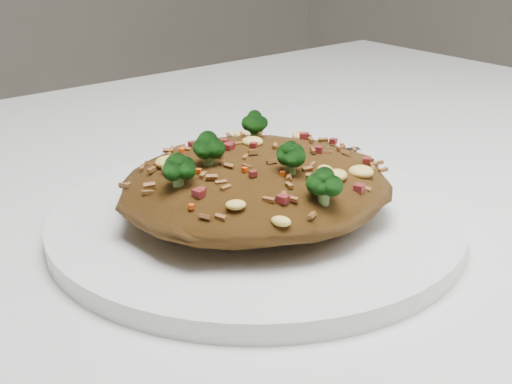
% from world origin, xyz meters
% --- Properties ---
extents(dining_table, '(1.20, 0.80, 0.75)m').
position_xyz_m(dining_table, '(0.00, 0.00, 0.66)').
color(dining_table, silver).
rests_on(dining_table, ground).
extents(plate, '(0.29, 0.29, 0.01)m').
position_xyz_m(plate, '(-0.02, -0.07, 0.76)').
color(plate, white).
rests_on(plate, dining_table).
extents(fried_rice, '(0.19, 0.18, 0.06)m').
position_xyz_m(fried_rice, '(-0.02, -0.07, 0.79)').
color(fried_rice, brown).
rests_on(fried_rice, plate).
extents(fork, '(0.16, 0.07, 0.00)m').
position_xyz_m(fork, '(0.06, 0.00, 0.77)').
color(fork, silver).
rests_on(fork, plate).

